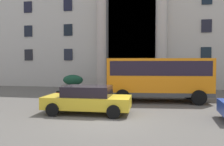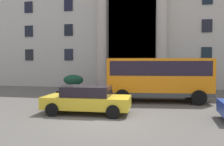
{
  "view_description": "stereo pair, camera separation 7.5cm",
  "coord_description": "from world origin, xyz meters",
  "px_view_note": "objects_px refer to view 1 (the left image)",
  "views": [
    {
      "loc": [
        2.04,
        -9.47,
        2.44
      ],
      "look_at": [
        -0.75,
        5.46,
        1.83
      ],
      "focal_mm": 36.11,
      "sensor_mm": 36.0,
      "label": 1
    },
    {
      "loc": [
        2.12,
        -9.45,
        2.44
      ],
      "look_at": [
        -0.75,
        5.46,
        1.83
      ],
      "focal_mm": 36.11,
      "sensor_mm": 36.0,
      "label": 2
    }
  ],
  "objects_px": {
    "orange_minibus": "(158,76)",
    "hedge_planter_entrance_left": "(172,84)",
    "motorcycle_near_kerb": "(63,97)",
    "white_taxi_kerbside": "(88,99)",
    "lamppost_plaza_centre": "(107,36)",
    "hedge_planter_far_east": "(73,83)"
  },
  "relations": [
    {
      "from": "hedge_planter_entrance_left",
      "to": "motorcycle_near_kerb",
      "type": "bearing_deg",
      "value": -132.54
    },
    {
      "from": "orange_minibus",
      "to": "hedge_planter_far_east",
      "type": "distance_m",
      "value": 8.92
    },
    {
      "from": "hedge_planter_far_east",
      "to": "lamppost_plaza_centre",
      "type": "xyz_separation_m",
      "value": [
        3.53,
        -1.47,
        4.04
      ]
    },
    {
      "from": "white_taxi_kerbside",
      "to": "lamppost_plaza_centre",
      "type": "height_order",
      "value": "lamppost_plaza_centre"
    },
    {
      "from": "hedge_planter_far_east",
      "to": "hedge_planter_entrance_left",
      "type": "xyz_separation_m",
      "value": [
        8.88,
        0.74,
        -0.05
      ]
    },
    {
      "from": "orange_minibus",
      "to": "hedge_planter_entrance_left",
      "type": "xyz_separation_m",
      "value": [
        1.31,
        5.36,
        -1.01
      ]
    },
    {
      "from": "white_taxi_kerbside",
      "to": "hedge_planter_far_east",
      "type": "bearing_deg",
      "value": 113.24
    },
    {
      "from": "motorcycle_near_kerb",
      "to": "hedge_planter_far_east",
      "type": "bearing_deg",
      "value": 98.94
    },
    {
      "from": "hedge_planter_far_east",
      "to": "hedge_planter_entrance_left",
      "type": "height_order",
      "value": "hedge_planter_far_east"
    },
    {
      "from": "orange_minibus",
      "to": "lamppost_plaza_centre",
      "type": "xyz_separation_m",
      "value": [
        -4.04,
        3.15,
        3.08
      ]
    },
    {
      "from": "orange_minibus",
      "to": "hedge_planter_entrance_left",
      "type": "bearing_deg",
      "value": 70.55
    },
    {
      "from": "hedge_planter_far_east",
      "to": "hedge_planter_entrance_left",
      "type": "distance_m",
      "value": 8.91
    },
    {
      "from": "orange_minibus",
      "to": "lamppost_plaza_centre",
      "type": "bearing_deg",
      "value": 136.31
    },
    {
      "from": "lamppost_plaza_centre",
      "to": "hedge_planter_far_east",
      "type": "bearing_deg",
      "value": 157.42
    },
    {
      "from": "hedge_planter_entrance_left",
      "to": "motorcycle_near_kerb",
      "type": "relative_size",
      "value": 0.71
    },
    {
      "from": "orange_minibus",
      "to": "white_taxi_kerbside",
      "type": "bearing_deg",
      "value": -134.51
    },
    {
      "from": "hedge_planter_entrance_left",
      "to": "white_taxi_kerbside",
      "type": "bearing_deg",
      "value": -116.29
    },
    {
      "from": "lamppost_plaza_centre",
      "to": "hedge_planter_entrance_left",
      "type": "bearing_deg",
      "value": 22.46
    },
    {
      "from": "motorcycle_near_kerb",
      "to": "hedge_planter_entrance_left",
      "type": "bearing_deg",
      "value": 40.67
    },
    {
      "from": "hedge_planter_entrance_left",
      "to": "lamppost_plaza_centre",
      "type": "height_order",
      "value": "lamppost_plaza_centre"
    },
    {
      "from": "orange_minibus",
      "to": "motorcycle_near_kerb",
      "type": "bearing_deg",
      "value": -164.29
    },
    {
      "from": "white_taxi_kerbside",
      "to": "motorcycle_near_kerb",
      "type": "xyz_separation_m",
      "value": [
        -2.17,
        2.11,
        -0.24
      ]
    }
  ]
}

